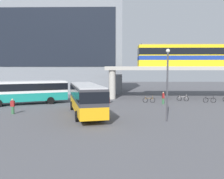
{
  "coord_description": "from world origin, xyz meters",
  "views": [
    {
      "loc": [
        1.96,
        -26.1,
        4.73
      ],
      "look_at": [
        1.38,
        4.71,
        2.2
      ],
      "focal_mm": 38.23,
      "sensor_mm": 36.0,
      "label": 1
    }
  ],
  "objects_px": {
    "bicycle_brown": "(149,100)",
    "bicycle_black": "(210,100)",
    "bus_main": "(86,96)",
    "pedestrian_near_building": "(109,97)",
    "pedestrian_by_bike_rack": "(163,98)",
    "bus_secondary": "(26,90)",
    "pedestrian_at_kerb": "(13,107)",
    "train": "(199,55)",
    "bicycle_silver": "(183,98)",
    "station_building": "(65,46)"
  },
  "relations": [
    {
      "from": "pedestrian_near_building",
      "to": "pedestrian_by_bike_rack",
      "type": "bearing_deg",
      "value": -4.9
    },
    {
      "from": "bus_main",
      "to": "pedestrian_at_kerb",
      "type": "xyz_separation_m",
      "value": [
        -7.97,
        0.38,
        -1.22
      ]
    },
    {
      "from": "station_building",
      "to": "bus_secondary",
      "type": "xyz_separation_m",
      "value": [
        -0.89,
        -20.98,
        -7.99
      ]
    },
    {
      "from": "pedestrian_near_building",
      "to": "bus_main",
      "type": "bearing_deg",
      "value": -103.6
    },
    {
      "from": "train",
      "to": "bicycle_brown",
      "type": "relative_size",
      "value": 11.56
    },
    {
      "from": "bicycle_black",
      "to": "bicycle_silver",
      "type": "distance_m",
      "value": 3.85
    },
    {
      "from": "bicycle_brown",
      "to": "bus_secondary",
      "type": "bearing_deg",
      "value": -172.97
    },
    {
      "from": "bus_secondary",
      "to": "pedestrian_near_building",
      "type": "bearing_deg",
      "value": 5.43
    },
    {
      "from": "bicycle_black",
      "to": "bus_secondary",
      "type": "bearing_deg",
      "value": -175.04
    },
    {
      "from": "bicycle_silver",
      "to": "train",
      "type": "bearing_deg",
      "value": 48.59
    },
    {
      "from": "train",
      "to": "bus_main",
      "type": "height_order",
      "value": "train"
    },
    {
      "from": "bus_secondary",
      "to": "pedestrian_at_kerb",
      "type": "distance_m",
      "value": 7.47
    },
    {
      "from": "bus_secondary",
      "to": "train",
      "type": "bearing_deg",
      "value": 17.73
    },
    {
      "from": "bus_secondary",
      "to": "bicycle_brown",
      "type": "distance_m",
      "value": 17.4
    },
    {
      "from": "bus_secondary",
      "to": "bicycle_silver",
      "type": "relative_size",
      "value": 6.58
    },
    {
      "from": "bicycle_brown",
      "to": "bicycle_black",
      "type": "height_order",
      "value": "same"
    },
    {
      "from": "bicycle_brown",
      "to": "bicycle_black",
      "type": "bearing_deg",
      "value": 0.87
    },
    {
      "from": "bicycle_silver",
      "to": "pedestrian_at_kerb",
      "type": "xyz_separation_m",
      "value": [
        -21.38,
        -11.39,
        0.41
      ]
    },
    {
      "from": "pedestrian_at_kerb",
      "to": "pedestrian_by_bike_rack",
      "type": "height_order",
      "value": "pedestrian_by_bike_rack"
    },
    {
      "from": "bicycle_black",
      "to": "pedestrian_at_kerb",
      "type": "height_order",
      "value": "pedestrian_at_kerb"
    },
    {
      "from": "pedestrian_near_building",
      "to": "bicycle_black",
      "type": "bearing_deg",
      "value": 4.59
    },
    {
      "from": "bus_secondary",
      "to": "bicycle_silver",
      "type": "bearing_deg",
      "value": 10.32
    },
    {
      "from": "bus_main",
      "to": "pedestrian_near_building",
      "type": "relative_size",
      "value": 6.36
    },
    {
      "from": "station_building",
      "to": "pedestrian_at_kerb",
      "type": "distance_m",
      "value": 29.7
    },
    {
      "from": "bicycle_brown",
      "to": "bicycle_silver",
      "type": "relative_size",
      "value": 1.06
    },
    {
      "from": "bus_main",
      "to": "pedestrian_by_bike_rack",
      "type": "distance_m",
      "value": 12.66
    },
    {
      "from": "bicycle_silver",
      "to": "pedestrian_by_bike_rack",
      "type": "xyz_separation_m",
      "value": [
        -3.73,
        -3.69,
        0.44
      ]
    },
    {
      "from": "train",
      "to": "bus_secondary",
      "type": "height_order",
      "value": "train"
    },
    {
      "from": "pedestrian_near_building",
      "to": "pedestrian_by_bike_rack",
      "type": "relative_size",
      "value": 1.04
    },
    {
      "from": "bus_main",
      "to": "bicycle_black",
      "type": "xyz_separation_m",
      "value": [
        16.77,
        9.9,
        -1.63
      ]
    },
    {
      "from": "pedestrian_near_building",
      "to": "pedestrian_at_kerb",
      "type": "bearing_deg",
      "value": -140.39
    },
    {
      "from": "bicycle_silver",
      "to": "station_building",
      "type": "bearing_deg",
      "value": 142.24
    },
    {
      "from": "bicycle_silver",
      "to": "pedestrian_at_kerb",
      "type": "relative_size",
      "value": 1.02
    },
    {
      "from": "pedestrian_near_building",
      "to": "pedestrian_by_bike_rack",
      "type": "xyz_separation_m",
      "value": [
        7.57,
        -0.65,
        -0.04
      ]
    },
    {
      "from": "bicycle_black",
      "to": "pedestrian_by_bike_rack",
      "type": "relative_size",
      "value": 1.04
    },
    {
      "from": "bicycle_brown",
      "to": "bicycle_silver",
      "type": "distance_m",
      "value": 5.82
    },
    {
      "from": "bicycle_brown",
      "to": "bicycle_black",
      "type": "relative_size",
      "value": 1.01
    },
    {
      "from": "bus_secondary",
      "to": "pedestrian_near_building",
      "type": "height_order",
      "value": "bus_secondary"
    },
    {
      "from": "bicycle_black",
      "to": "pedestrian_near_building",
      "type": "height_order",
      "value": "pedestrian_near_building"
    },
    {
      "from": "bus_secondary",
      "to": "pedestrian_near_building",
      "type": "distance_m",
      "value": 11.46
    },
    {
      "from": "pedestrian_near_building",
      "to": "pedestrian_by_bike_rack",
      "type": "height_order",
      "value": "pedestrian_near_building"
    },
    {
      "from": "train",
      "to": "pedestrian_at_kerb",
      "type": "distance_m",
      "value": 30.42
    },
    {
      "from": "train",
      "to": "pedestrian_near_building",
      "type": "relative_size",
      "value": 11.62
    },
    {
      "from": "bicycle_brown",
      "to": "train",
      "type": "bearing_deg",
      "value": 34.34
    },
    {
      "from": "bicycle_silver",
      "to": "pedestrian_at_kerb",
      "type": "bearing_deg",
      "value": -151.95
    },
    {
      "from": "train",
      "to": "bicycle_silver",
      "type": "xyz_separation_m",
      "value": [
        -3.83,
        -4.34,
        -6.9
      ]
    },
    {
      "from": "bicycle_black",
      "to": "pedestrian_by_bike_rack",
      "type": "bearing_deg",
      "value": -165.57
    },
    {
      "from": "station_building",
      "to": "bus_main",
      "type": "distance_m",
      "value": 30.86
    },
    {
      "from": "bicycle_black",
      "to": "bicycle_silver",
      "type": "bearing_deg",
      "value": 150.92
    },
    {
      "from": "bicycle_silver",
      "to": "pedestrian_by_bike_rack",
      "type": "height_order",
      "value": "pedestrian_by_bike_rack"
    }
  ]
}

